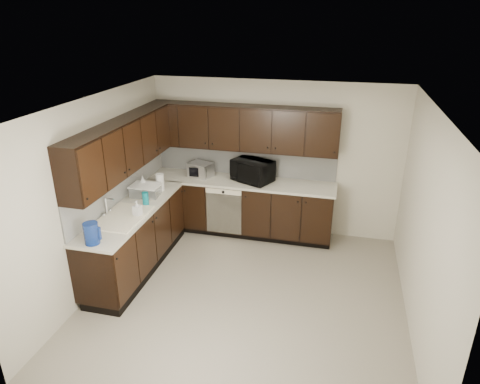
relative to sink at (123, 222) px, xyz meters
name	(u,v)px	position (x,y,z in m)	size (l,w,h in m)	color
floor	(246,295)	(1.68, 0.01, -0.88)	(4.00, 4.00, 0.00)	gray
ceiling	(248,105)	(1.68, 0.01, 1.62)	(4.00, 4.00, 0.00)	white
wall_back	(275,159)	(1.68, 2.01, 0.37)	(4.00, 0.02, 2.50)	#BDB6A1
wall_left	(98,194)	(-0.32, 0.01, 0.37)	(0.02, 4.00, 2.50)	#BDB6A1
wall_right	(424,228)	(3.68, 0.01, 0.37)	(0.02, 4.00, 2.50)	#BDB6A1
wall_front	(190,315)	(1.68, -1.99, 0.37)	(4.00, 0.02, 2.50)	#BDB6A1
lower_cabinets	(200,222)	(0.67, 1.12, -0.47)	(3.00, 2.80, 0.90)	black
countertop	(198,192)	(0.67, 1.12, 0.04)	(3.03, 2.83, 0.04)	beige
backsplash	(189,170)	(0.46, 1.33, 0.30)	(3.00, 2.80, 0.48)	#B5B6B1
upper_cabinets	(192,136)	(0.58, 1.22, 0.89)	(3.00, 2.80, 0.70)	black
dishwasher	(224,208)	(0.98, 1.42, -0.33)	(0.58, 0.04, 0.78)	beige
sink	(123,222)	(0.00, 0.00, 0.00)	(0.54, 0.82, 0.42)	beige
microwave	(252,171)	(1.37, 1.73, 0.23)	(0.62, 0.42, 0.34)	black
soap_bottle_a	(137,208)	(0.17, 0.11, 0.17)	(0.10, 0.10, 0.22)	gray
soap_bottle_b	(143,184)	(-0.11, 0.88, 0.19)	(0.10, 0.10, 0.26)	gray
toaster_oven	(201,170)	(0.51, 1.73, 0.17)	(0.37, 0.27, 0.23)	silver
storage_bin	(146,190)	(-0.02, 0.78, 0.14)	(0.40, 0.30, 0.16)	silver
blue_pitcher	(91,233)	(-0.01, -0.69, 0.19)	(0.17, 0.17, 0.26)	navy
teal_tumbler	(146,199)	(0.13, 0.45, 0.16)	(0.09, 0.09, 0.19)	#0B6E7B
paper_towel_roll	(160,182)	(0.10, 1.02, 0.19)	(0.12, 0.12, 0.26)	silver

